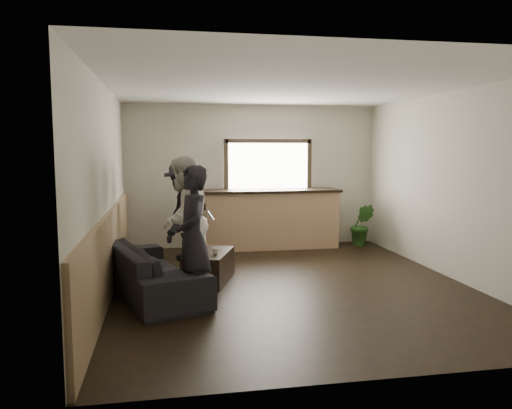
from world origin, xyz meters
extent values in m
cube|color=black|center=(0.00, 0.00, 0.00)|extent=(5.00, 6.00, 0.01)
cube|color=silver|center=(0.00, 0.00, 2.80)|extent=(5.00, 6.00, 0.01)
cube|color=#BCB8A5|center=(0.00, 3.00, 1.40)|extent=(5.00, 0.01, 2.80)
cube|color=#BCB8A5|center=(0.00, -3.00, 1.40)|extent=(5.00, 0.01, 2.80)
cube|color=#BCB8A5|center=(-2.50, 0.00, 1.40)|extent=(0.01, 6.00, 2.80)
cube|color=#BCB8A5|center=(2.50, 0.00, 1.40)|extent=(0.01, 6.00, 2.80)
cube|color=#A0815A|center=(-2.47, 0.00, 0.55)|extent=(0.06, 5.90, 1.10)
cube|color=tan|center=(0.30, 2.68, 0.55)|extent=(2.60, 0.60, 1.10)
cube|color=black|center=(0.30, 2.68, 1.12)|extent=(2.70, 0.68, 0.05)
cube|color=white|center=(0.30, 2.96, 1.60)|extent=(1.60, 0.06, 0.90)
cube|color=#3F3326|center=(0.30, 2.93, 2.09)|extent=(1.72, 0.08, 0.08)
cube|color=#3F3326|center=(-0.54, 2.93, 1.60)|extent=(0.08, 0.08, 1.06)
cube|color=#3F3326|center=(1.14, 2.93, 1.60)|extent=(0.08, 0.08, 1.06)
imported|color=black|center=(-1.92, -0.13, 0.33)|extent=(1.55, 2.44, 0.66)
cube|color=black|center=(-1.12, 0.37, 0.22)|extent=(0.86, 1.13, 0.45)
imported|color=silver|center=(-1.19, 0.59, 0.50)|extent=(0.19, 0.19, 0.10)
imported|color=silver|center=(-1.03, 0.20, 0.49)|extent=(0.12, 0.12, 0.09)
imported|color=#2D6623|center=(2.15, 2.57, 0.42)|extent=(0.57, 0.51, 0.84)
imported|color=black|center=(-1.41, -0.77, 0.87)|extent=(0.48, 0.67, 1.75)
cube|color=black|center=(-1.19, -0.75, 1.14)|extent=(0.10, 0.08, 0.12)
cube|color=white|center=(-1.19, -0.76, 1.14)|extent=(0.08, 0.07, 0.11)
imported|color=beige|center=(-1.47, 0.34, 0.92)|extent=(0.94, 1.06, 1.85)
cube|color=black|center=(-1.26, 0.28, 1.07)|extent=(0.11, 0.10, 0.12)
cube|color=white|center=(-1.26, 0.27, 1.08)|extent=(0.09, 0.08, 0.11)
imported|color=black|center=(-1.43, 1.08, 0.88)|extent=(1.05, 1.31, 1.77)
cube|color=black|center=(-1.23, 1.00, 1.12)|extent=(0.11, 0.10, 0.12)
cube|color=white|center=(-1.23, 0.99, 1.12)|extent=(0.10, 0.09, 0.11)
imported|color=black|center=(-1.30, 1.92, 0.86)|extent=(0.90, 1.07, 1.72)
cube|color=black|center=(-1.11, 1.80, 1.45)|extent=(0.12, 0.11, 0.12)
cube|color=white|center=(-1.11, 1.79, 1.45)|extent=(0.10, 0.10, 0.11)
camera|label=1|loc=(-1.73, -6.78, 1.95)|focal=35.00mm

